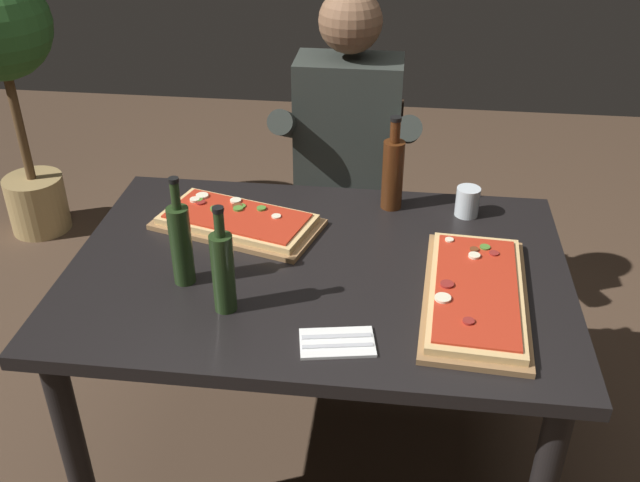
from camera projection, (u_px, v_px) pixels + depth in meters
ground_plane at (318, 449)px, 2.41m from camera, size 6.40×6.40×0.00m
dining_table at (318, 293)px, 2.07m from camera, size 1.40×0.96×0.74m
pizza_rectangular_front at (237, 221)px, 2.19m from camera, size 0.55×0.38×0.05m
pizza_rectangular_left at (475, 293)px, 1.87m from camera, size 0.30×0.59×0.05m
wine_bottle_dark at (223, 270)px, 1.79m from camera, size 0.06×0.06×0.30m
oil_bottle_amber at (393, 172)px, 2.25m from camera, size 0.07×0.07×0.31m
vinegar_bottle_green at (181, 242)px, 1.89m from camera, size 0.06×0.06×0.31m
tumbler_near_camera at (467, 202)px, 2.24m from camera, size 0.07×0.07×0.09m
napkin_cutlery_set at (337, 343)px, 1.73m from camera, size 0.20×0.14×0.01m
diner_chair at (348, 201)px, 2.88m from camera, size 0.44×0.44×0.87m
seated_diner at (347, 155)px, 2.64m from camera, size 0.53×0.41×1.33m
potted_plant_corner at (4, 60)px, 3.20m from camera, size 0.48×0.48×1.26m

